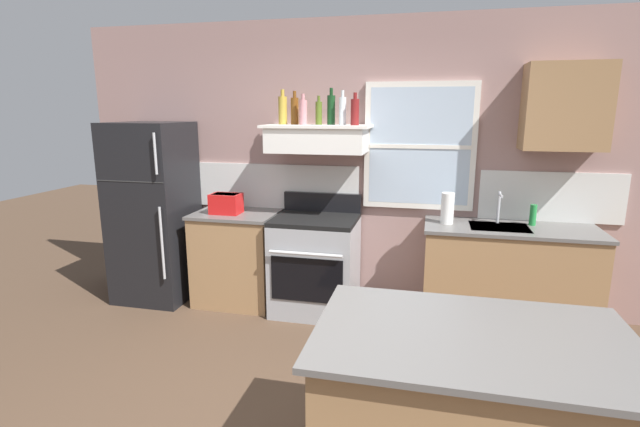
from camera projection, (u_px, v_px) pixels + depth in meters
back_wall at (353, 166)px, 4.49m from camera, size 5.40×0.11×2.70m
refrigerator at (154, 212)px, 4.66m from camera, size 0.70×0.72×1.76m
counter_left_of_stove at (238, 257)px, 4.62m from camera, size 0.79×0.63×0.91m
toaster at (226, 203)px, 4.45m from camera, size 0.30×0.20×0.19m
stove_range at (315, 264)px, 4.40m from camera, size 0.76×0.69×1.09m
range_hood_shelf at (318, 138)px, 4.24m from camera, size 0.96×0.52×0.24m
bottle_champagne_gold_foil at (283, 110)px, 4.31m from camera, size 0.08×0.08×0.31m
bottle_amber_wine at (295, 110)px, 4.29m from camera, size 0.07×0.07×0.30m
bottle_rose_pink at (303, 112)px, 4.19m from camera, size 0.07×0.07×0.27m
bottle_olive_oil_square at (319, 113)px, 4.23m from camera, size 0.06×0.06×0.25m
bottle_dark_green_wine at (331, 109)px, 4.21m from camera, size 0.07×0.07×0.32m
bottle_clear_tall at (342, 110)px, 4.13m from camera, size 0.06×0.06×0.30m
bottle_red_label_wine at (355, 112)px, 4.06m from camera, size 0.07×0.07×0.28m
counter_right_with_sink at (507, 277)px, 4.06m from camera, size 1.43×0.63×0.91m
sink_faucet at (499, 204)px, 4.04m from camera, size 0.03×0.17×0.28m
paper_towel_roll at (447, 208)px, 4.05m from camera, size 0.11×0.11×0.27m
dish_soap_bottle at (533, 215)px, 4.00m from camera, size 0.06×0.06×0.18m
kitchen_island at (467, 424)px, 2.16m from camera, size 1.40×0.90×0.91m
upper_cabinet_right at (565, 107)px, 3.80m from camera, size 0.64×0.32×0.70m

